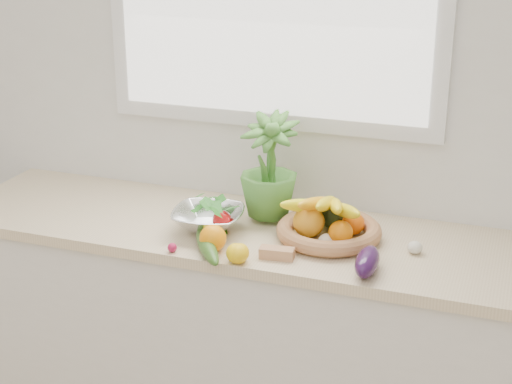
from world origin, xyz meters
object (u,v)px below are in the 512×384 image
(colander_with_spinach, at_px, (208,214))
(apple, at_px, (222,220))
(eggplant, at_px, (367,262))
(cucumber, at_px, (207,247))
(fruit_basket, at_px, (328,225))
(potted_herb, at_px, (269,165))

(colander_with_spinach, bearing_deg, apple, 43.89)
(eggplant, height_order, colander_with_spinach, colander_with_spinach)
(eggplant, distance_m, cucumber, 0.53)
(eggplant, distance_m, fruit_basket, 0.28)
(eggplant, bearing_deg, colander_with_spinach, 167.64)
(potted_herb, xyz_separation_m, colander_with_spinach, (-0.17, -0.18, -0.15))
(apple, height_order, cucumber, apple)
(fruit_basket, xyz_separation_m, colander_with_spinach, (-0.42, -0.08, 0.01))
(fruit_basket, bearing_deg, apple, -173.24)
(apple, relative_size, fruit_basket, 0.19)
(fruit_basket, bearing_deg, potted_herb, 158.94)
(eggplant, xyz_separation_m, fruit_basket, (-0.19, 0.21, 0.01))
(cucumber, bearing_deg, eggplant, 4.83)
(cucumber, height_order, fruit_basket, fruit_basket)
(cucumber, bearing_deg, potted_herb, 74.93)
(potted_herb, bearing_deg, colander_with_spinach, -133.03)
(apple, distance_m, colander_with_spinach, 0.06)
(potted_herb, bearing_deg, fruit_basket, -21.06)
(potted_herb, xyz_separation_m, fruit_basket, (0.25, -0.10, -0.16))
(fruit_basket, bearing_deg, eggplant, -49.10)
(apple, xyz_separation_m, cucumber, (0.03, -0.21, -0.01))
(apple, bearing_deg, cucumber, -81.29)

